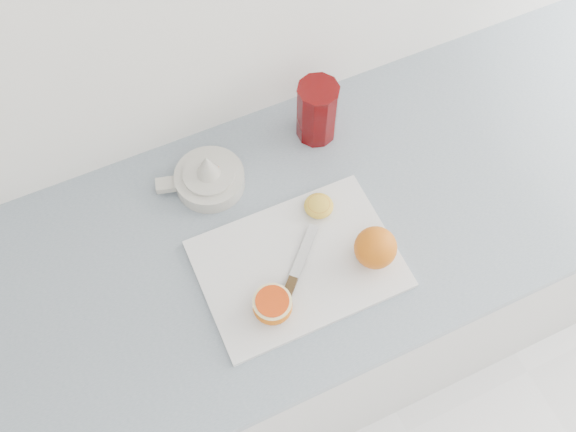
{
  "coord_description": "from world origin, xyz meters",
  "views": [
    {
      "loc": [
        -0.04,
        1.15,
        2.04
      ],
      "look_at": [
        0.21,
        1.69,
        0.96
      ],
      "focal_mm": 40.0,
      "sensor_mm": 36.0,
      "label": 1
    }
  ],
  "objects_px": {
    "half_orange": "(273,305)",
    "red_tumbler": "(317,113)",
    "citrus_juicer": "(209,177)",
    "cutting_board": "(298,264)",
    "counter": "(294,304)"
  },
  "relations": [
    {
      "from": "half_orange",
      "to": "red_tumbler",
      "type": "distance_m",
      "value": 0.43
    },
    {
      "from": "half_orange",
      "to": "red_tumbler",
      "type": "height_order",
      "value": "red_tumbler"
    },
    {
      "from": "citrus_juicer",
      "to": "red_tumbler",
      "type": "xyz_separation_m",
      "value": [
        0.26,
        0.03,
        0.04
      ]
    },
    {
      "from": "citrus_juicer",
      "to": "cutting_board",
      "type": "bearing_deg",
      "value": -70.25
    },
    {
      "from": "half_orange",
      "to": "citrus_juicer",
      "type": "xyz_separation_m",
      "value": [
        -0.0,
        0.32,
        -0.01
      ]
    },
    {
      "from": "cutting_board",
      "to": "red_tumbler",
      "type": "xyz_separation_m",
      "value": [
        0.17,
        0.27,
        0.06
      ]
    },
    {
      "from": "half_orange",
      "to": "citrus_juicer",
      "type": "height_order",
      "value": "citrus_juicer"
    },
    {
      "from": "citrus_juicer",
      "to": "red_tumbler",
      "type": "relative_size",
      "value": 1.26
    },
    {
      "from": "cutting_board",
      "to": "red_tumbler",
      "type": "height_order",
      "value": "red_tumbler"
    },
    {
      "from": "cutting_board",
      "to": "half_orange",
      "type": "xyz_separation_m",
      "value": [
        -0.08,
        -0.07,
        0.03
      ]
    },
    {
      "from": "cutting_board",
      "to": "citrus_juicer",
      "type": "xyz_separation_m",
      "value": [
        -0.09,
        0.25,
        0.02
      ]
    },
    {
      "from": "counter",
      "to": "red_tumbler",
      "type": "relative_size",
      "value": 17.49
    },
    {
      "from": "counter",
      "to": "half_orange",
      "type": "relative_size",
      "value": 34.32
    },
    {
      "from": "counter",
      "to": "citrus_juicer",
      "type": "bearing_deg",
      "value": 126.87
    },
    {
      "from": "half_orange",
      "to": "cutting_board",
      "type": "bearing_deg",
      "value": 38.68
    }
  ]
}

